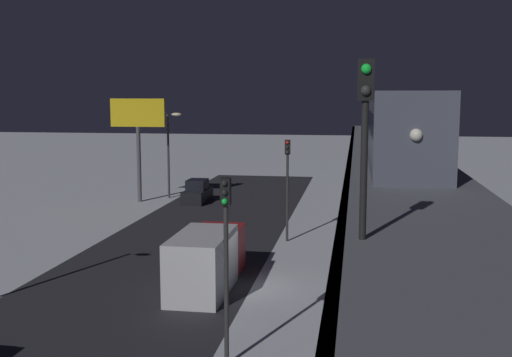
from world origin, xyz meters
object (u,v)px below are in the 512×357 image
sedan_black (197,193)px  traffic_light_mid (287,175)px  subway_train (383,115)px  rail_signal (365,118)px  box_truck (207,259)px  traffic_light_near (226,244)px  commercial_billboard (138,123)px

sedan_black → traffic_light_mid: traffic_light_mid is taller
subway_train → traffic_light_mid: size_ratio=8.67×
rail_signal → traffic_light_mid: 25.03m
box_truck → traffic_light_mid: (-2.70, -10.05, 2.85)m
box_truck → traffic_light_mid: 10.79m
box_truck → traffic_light_near: bearing=107.8°
subway_train → commercial_billboard: 20.61m
subway_train → box_truck: size_ratio=7.50×
subway_train → sedan_black: 17.06m
traffic_light_mid → commercial_billboard: bearing=-41.9°
rail_signal → traffic_light_mid: (4.38, -24.25, -4.38)m
box_truck → traffic_light_near: traffic_light_near is taller
traffic_light_near → traffic_light_mid: size_ratio=1.00×
traffic_light_mid → sedan_black: bearing=-55.2°
subway_train → sedan_black: bearing=-6.0°
box_truck → traffic_light_near: 9.26m
sedan_black → box_truck: box_truck is taller
sedan_black → traffic_light_mid: size_ratio=0.69×
rail_signal → traffic_light_mid: size_ratio=0.62×
subway_train → sedan_black: size_ratio=12.60×
box_truck → commercial_billboard: size_ratio=0.83×
sedan_black → subway_train: bearing=174.0°
rail_signal → box_truck: bearing=-63.5°
subway_train → commercial_billboard: (20.57, -1.08, -0.80)m
rail_signal → sedan_black: bearing=-70.0°
subway_train → traffic_light_mid: (6.25, 11.77, -3.43)m
commercial_billboard → subway_train: bearing=177.0°
traffic_light_mid → commercial_billboard: commercial_billboard is taller
rail_signal → subway_train: bearing=-93.0°
subway_train → commercial_billboard: bearing=-3.0°
box_truck → commercial_billboard: bearing=-63.1°
rail_signal → commercial_billboard: 41.59m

